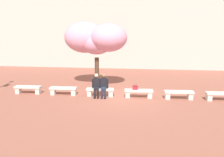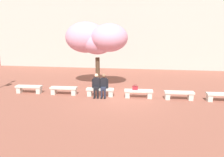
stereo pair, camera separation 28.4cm
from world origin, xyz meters
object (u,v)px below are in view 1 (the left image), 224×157
(person_seated_right, at_px, (104,85))
(handbag, at_px, (135,87))
(cherry_tree_main, at_px, (95,39))
(stone_bench_near_east, at_px, (139,92))
(stone_bench_far_east, at_px, (221,95))
(stone_bench_center, at_px, (100,91))
(stone_bench_east_end, at_px, (179,94))
(stone_bench_west_end, at_px, (28,89))
(stone_bench_near_west, at_px, (63,90))
(person_seated_left, at_px, (96,84))

(person_seated_right, height_order, handbag, person_seated_right)
(cherry_tree_main, bearing_deg, stone_bench_near_east, -35.26)
(stone_bench_far_east, bearing_deg, stone_bench_near_east, 180.00)
(stone_bench_far_east, relative_size, handbag, 4.62)
(person_seated_right, distance_m, handbag, 1.75)
(stone_bench_center, relative_size, person_seated_right, 1.21)
(stone_bench_center, xyz_separation_m, handbag, (1.96, -0.02, 0.28))
(person_seated_right, bearing_deg, stone_bench_east_end, 0.75)
(stone_bench_west_end, relative_size, handbag, 4.62)
(stone_bench_center, height_order, person_seated_right, person_seated_right)
(stone_bench_east_end, distance_m, cherry_tree_main, 6.03)
(handbag, bearing_deg, stone_bench_near_east, 4.45)
(handbag, height_order, cherry_tree_main, cherry_tree_main)
(stone_bench_near_east, bearing_deg, stone_bench_west_end, 180.00)
(stone_bench_west_end, height_order, handbag, handbag)
(stone_bench_center, height_order, stone_bench_near_east, same)
(stone_bench_far_east, bearing_deg, handbag, -179.81)
(stone_bench_near_west, relative_size, stone_bench_center, 1.00)
(stone_bench_far_east, bearing_deg, cherry_tree_main, 164.47)
(stone_bench_east_end, distance_m, person_seated_right, 4.11)
(stone_bench_near_west, xyz_separation_m, stone_bench_east_end, (6.46, 0.00, 0.00))
(stone_bench_near_west, height_order, stone_bench_far_east, same)
(stone_bench_near_west, height_order, person_seated_left, person_seated_left)
(stone_bench_center, relative_size, person_seated_left, 1.21)
(stone_bench_near_west, bearing_deg, person_seated_right, -1.29)
(stone_bench_near_west, relative_size, cherry_tree_main, 0.37)
(stone_bench_near_west, height_order, stone_bench_east_end, same)
(stone_bench_near_west, relative_size, stone_bench_near_east, 1.00)
(stone_bench_far_east, distance_m, person_seated_left, 6.67)
(stone_bench_near_west, bearing_deg, stone_bench_east_end, 0.00)
(stone_bench_near_east, relative_size, person_seated_right, 1.21)
(stone_bench_west_end, distance_m, handbag, 6.27)
(handbag, distance_m, cherry_tree_main, 4.15)
(stone_bench_far_east, relative_size, cherry_tree_main, 0.37)
(person_seated_right, xyz_separation_m, handbag, (1.74, 0.04, -0.12))
(stone_bench_near_east, xyz_separation_m, stone_bench_far_east, (4.30, 0.00, 0.00))
(handbag, bearing_deg, stone_bench_near_west, 179.79)
(person_seated_left, relative_size, person_seated_right, 1.00)
(stone_bench_near_west, height_order, cherry_tree_main, cherry_tree_main)
(stone_bench_center, distance_m, person_seated_right, 0.46)
(handbag, bearing_deg, stone_bench_center, 179.56)
(stone_bench_near_west, bearing_deg, stone_bench_near_east, 0.00)
(person_seated_right, bearing_deg, cherry_tree_main, 112.84)
(stone_bench_near_west, distance_m, person_seated_right, 2.40)
(stone_bench_west_end, xyz_separation_m, stone_bench_far_east, (10.76, 0.00, 0.00))
(stone_bench_far_east, bearing_deg, person_seated_left, -179.55)
(stone_bench_near_west, relative_size, handbag, 4.62)
(stone_bench_west_end, xyz_separation_m, handbag, (6.26, -0.02, 0.28))
(person_seated_right, bearing_deg, handbag, 1.26)
(person_seated_left, bearing_deg, stone_bench_east_end, 0.67)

